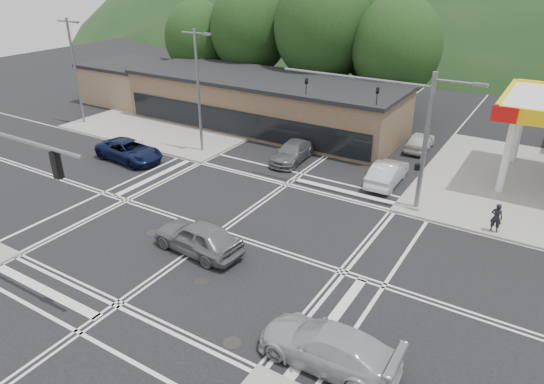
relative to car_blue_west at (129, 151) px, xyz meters
The scene contains 20 objects.
ground 12.84m from the car_blue_west, 22.27° to the right, with size 120.00×120.00×0.00m, color black.
sidewalk_nw 10.64m from the car_blue_west, 107.21° to the left, with size 16.00×16.00×0.15m, color gray.
commercial_row 12.80m from the car_blue_west, 72.38° to the left, with size 24.00×8.00×4.00m, color brown.
commercial_nw 17.21m from the car_blue_west, 134.99° to the left, with size 8.00×7.00×3.60m, color #846B4F.
hill_north 85.97m from the car_blue_west, 82.07° to the left, with size 252.00×126.00×140.00m, color #193819.
tree_n_a 20.30m from the car_blue_west, 96.38° to the left, with size 8.00×8.00×11.75m.
tree_n_b 21.22m from the car_blue_west, 72.99° to the left, with size 9.00×9.00×12.98m.
tree_n_c 23.77m from the car_blue_west, 56.11° to the left, with size 7.60×7.60×10.87m.
tree_n_d 20.53m from the car_blue_west, 114.17° to the left, with size 6.80×6.80×9.76m.
tree_n_e 25.96m from the car_blue_west, 66.93° to the left, with size 8.40×8.40×11.98m.
streetlight_nw 6.88m from the car_blue_west, 50.49° to the left, with size 2.50×0.25×9.00m.
streetlight_w 11.72m from the car_blue_west, 157.65° to the left, with size 2.50×0.25×9.00m.
signal_mast_ne 19.58m from the car_blue_west, 10.09° to the left, with size 11.65×0.30×8.00m.
car_blue_west is the anchor object (origin of this frame).
car_grey_center 13.99m from the car_blue_west, 29.84° to the right, with size 1.96×4.87×1.66m, color slate.
car_silver_east 23.29m from the car_blue_west, 26.40° to the right, with size 2.13×5.24×1.52m, color #A4A6AB.
car_queue_a 18.32m from the car_blue_west, 18.68° to the left, with size 1.61×4.61×1.52m, color silver.
car_queue_b 21.84m from the car_blue_west, 37.37° to the left, with size 1.63×4.06×1.38m, color silver.
car_northbound 11.84m from the car_blue_west, 31.05° to the left, with size 1.93×4.75×1.38m, color #575A5C.
pedestrian 24.57m from the car_blue_west, ahead, with size 0.60×0.39×1.63m, color black.
Camera 1 is at (14.23, -17.80, 13.20)m, focal length 32.00 mm.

